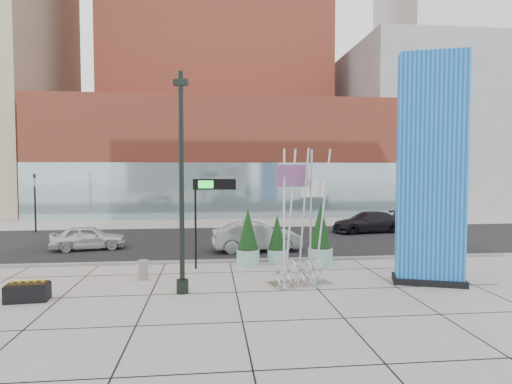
{
  "coord_description": "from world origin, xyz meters",
  "views": [
    {
      "loc": [
        0.09,
        -16.02,
        4.38
      ],
      "look_at": [
        2.03,
        2.0,
        3.43
      ],
      "focal_mm": 30.0,
      "sensor_mm": 36.0,
      "label": 1
    }
  ],
  "objects": [
    {
      "name": "public_art_sculpture",
      "position": [
        3.48,
        -0.19,
        1.36
      ],
      "size": [
        2.48,
        1.63,
        5.19
      ],
      "rotation": [
        0.0,
        0.0,
        0.23
      ],
      "color": "silver",
      "rests_on": "ground"
    },
    {
      "name": "concrete_bollard",
      "position": [
        -2.58,
        1.16,
        0.39
      ],
      "size": [
        0.4,
        0.4,
        0.78
      ],
      "primitive_type": "cylinder",
      "color": "gray",
      "rests_on": "ground"
    },
    {
      "name": "building_pale_office",
      "position": [
        36.0,
        48.0,
        27.5
      ],
      "size": [
        16.0,
        16.0,
        55.0
      ],
      "primitive_type": "cube",
      "color": "#B2B7BC",
      "rests_on": "ground"
    },
    {
      "name": "round_planter_west",
      "position": [
        1.8,
        3.27,
        1.25
      ],
      "size": [
        1.05,
        1.05,
        2.63
      ],
      "color": "#96CAC1",
      "rests_on": "ground"
    },
    {
      "name": "building_grey_parking",
      "position": [
        26.0,
        32.0,
        9.0
      ],
      "size": [
        20.0,
        18.0,
        18.0
      ],
      "primitive_type": "cube",
      "color": "slate",
      "rests_on": "ground"
    },
    {
      "name": "blue_pylon",
      "position": [
        8.45,
        -0.56,
        4.23
      ],
      "size": [
        2.87,
        1.97,
        8.76
      ],
      "rotation": [
        0.0,
        0.0,
        -0.34
      ],
      "color": "blue",
      "rests_on": "ground"
    },
    {
      "name": "round_planter_east",
      "position": [
        5.13,
        3.04,
        1.33
      ],
      "size": [
        1.13,
        1.13,
        2.82
      ],
      "color": "#96CAC1",
      "rests_on": "ground"
    },
    {
      "name": "curb_edge",
      "position": [
        0.0,
        4.0,
        0.06
      ],
      "size": [
        80.0,
        0.3,
        0.12
      ],
      "primitive_type": "cube",
      "color": "gray",
      "rests_on": "ground"
    },
    {
      "name": "tower_podium",
      "position": [
        1.0,
        27.0,
        5.5
      ],
      "size": [
        34.0,
        10.0,
        11.0
      ],
      "primitive_type": "cube",
      "color": "#B04933",
      "rests_on": "ground"
    },
    {
      "name": "lamp_post",
      "position": [
        -0.9,
        -0.88,
        3.19
      ],
      "size": [
        0.53,
        0.43,
        7.78
      ],
      "rotation": [
        0.0,
        0.0,
        -0.3
      ],
      "color": "black",
      "rests_on": "ground"
    },
    {
      "name": "overhead_street_sign",
      "position": [
        0.13,
        2.8,
        3.41
      ],
      "size": [
        1.88,
        0.33,
        3.97
      ],
      "rotation": [
        0.0,
        0.0,
        -0.09
      ],
      "color": "black",
      "rests_on": "ground"
    },
    {
      "name": "traffic_signal",
      "position": [
        -12.0,
        15.0,
        2.3
      ],
      "size": [
        0.15,
        0.18,
        4.1
      ],
      "color": "black",
      "rests_on": "ground"
    },
    {
      "name": "street_asphalt",
      "position": [
        0.0,
        10.0,
        0.01
      ],
      "size": [
        80.0,
        12.0,
        0.02
      ],
      "primitive_type": "cube",
      "color": "black",
      "rests_on": "ground"
    },
    {
      "name": "box_planter_north",
      "position": [
        -5.97,
        -1.27,
        0.34
      ],
      "size": [
        1.38,
        0.77,
        0.73
      ],
      "rotation": [
        0.0,
        0.0,
        0.08
      ],
      "color": "black",
      "rests_on": "ground"
    },
    {
      "name": "round_planter_mid",
      "position": [
        3.2,
        3.6,
        1.09
      ],
      "size": [
        0.92,
        0.92,
        2.3
      ],
      "color": "#96CAC1",
      "rests_on": "ground"
    },
    {
      "name": "car_silver_mid",
      "position": [
        2.55,
        6.57,
        0.78
      ],
      "size": [
        4.8,
        1.91,
        1.55
      ],
      "primitive_type": "imported",
      "rotation": [
        0.0,
        0.0,
        1.63
      ],
      "color": "#9B9FA2",
      "rests_on": "ground"
    },
    {
      "name": "car_dark_east",
      "position": [
        10.98,
        12.56,
        0.72
      ],
      "size": [
        5.22,
        2.71,
        1.45
      ],
      "primitive_type": "imported",
      "rotation": [
        0.0,
        0.0,
        -1.43
      ],
      "color": "black",
      "rests_on": "ground"
    },
    {
      "name": "car_white_west",
      "position": [
        -6.53,
        7.98,
        0.66
      ],
      "size": [
        4.09,
        2.22,
        1.32
      ],
      "primitive_type": "imported",
      "rotation": [
        0.0,
        0.0,
        1.75
      ],
      "color": "silver",
      "rests_on": "ground"
    },
    {
      "name": "ground",
      "position": [
        0.0,
        0.0,
        0.0
      ],
      "size": [
        160.0,
        160.0,
        0.0
      ],
      "primitive_type": "plane",
      "color": "#9E9991",
      "rests_on": "ground"
    },
    {
      "name": "tower_glass_front",
      "position": [
        1.0,
        22.2,
        2.5
      ],
      "size": [
        34.0,
        0.6,
        5.0
      ],
      "primitive_type": "cube",
      "color": "#8CA5B2",
      "rests_on": "ground"
    }
  ]
}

